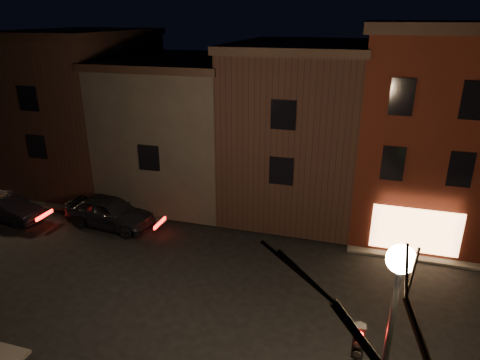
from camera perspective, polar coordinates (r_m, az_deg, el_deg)
name	(u,v)px	position (r m, az deg, el deg)	size (l,w,h in m)	color
ground	(217,293)	(18.53, -3.10, -14.87)	(120.00, 120.00, 0.00)	black
sidewalk_far_left	(91,136)	(43.74, -19.27, 5.62)	(30.00, 30.00, 0.12)	#2D2B28
corner_building	(421,128)	(24.32, 22.94, 6.43)	(6.50, 8.50, 10.50)	#3F120B
row_building_a	(299,125)	(25.56, 7.91, 7.25)	(7.30, 10.30, 9.40)	black
row_building_b	(186,125)	(27.68, -7.23, 7.28)	(7.80, 10.30, 8.40)	black
row_building_c	(87,107)	(31.13, -19.78, 9.17)	(7.30, 10.30, 9.90)	black
street_lamp_near	(394,305)	(9.92, 19.83, -15.43)	(0.60, 0.60, 6.48)	black
parked_car_a	(110,212)	(24.45, -16.96, -4.07)	(2.02, 5.02, 1.71)	black
parked_car_b	(8,208)	(27.52, -28.59, -3.30)	(1.50, 4.29, 1.41)	black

